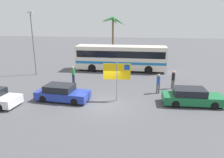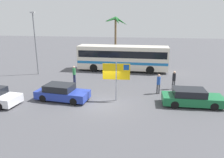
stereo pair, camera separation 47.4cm
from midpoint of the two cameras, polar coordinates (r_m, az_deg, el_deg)
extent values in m
plane|color=#4C4C51|center=(17.14, -3.00, -6.68)|extent=(120.00, 120.00, 0.00)
cube|color=silver|center=(27.50, 1.87, 5.77)|extent=(11.32, 2.51, 2.90)
cube|color=black|center=(27.41, 1.88, 6.90)|extent=(10.87, 2.54, 0.84)
cube|color=#1E70B7|center=(27.59, 1.86, 4.73)|extent=(11.21, 2.54, 0.32)
cylinder|color=black|center=(28.70, 9.08, 3.51)|extent=(1.00, 0.28, 1.00)
cylinder|color=black|center=(26.50, 9.15, 2.47)|extent=(1.00, 0.28, 1.00)
cylinder|color=black|center=(29.40, -4.75, 3.95)|extent=(1.00, 0.28, 1.00)
cylinder|color=black|center=(27.25, -5.78, 2.97)|extent=(1.00, 0.28, 1.00)
cylinder|color=gray|center=(17.37, 0.50, -0.74)|extent=(0.11, 0.11, 3.20)
cube|color=yellow|center=(17.14, 0.51, 1.98)|extent=(2.20, 0.21, 1.30)
cube|color=#1447A8|center=(17.03, 3.20, 3.14)|extent=(0.44, 0.10, 0.44)
cylinder|color=black|center=(19.06, -25.17, -4.90)|extent=(0.61, 0.22, 0.60)
cylinder|color=black|center=(17.91, -28.38, -6.63)|extent=(0.61, 0.22, 0.60)
cube|color=#23389E|center=(18.22, -13.63, -4.09)|extent=(4.48, 2.19, 0.64)
cube|color=black|center=(18.15, -14.48, -2.29)|extent=(2.40, 1.85, 0.52)
cylinder|color=black|center=(18.45, -8.71, -4.17)|extent=(0.61, 0.22, 0.60)
cylinder|color=black|center=(17.04, -10.77, -6.01)|extent=(0.61, 0.22, 0.60)
cylinder|color=black|center=(19.58, -16.04, -3.43)|extent=(0.61, 0.22, 0.60)
cylinder|color=black|center=(18.26, -18.53, -5.07)|extent=(0.61, 0.22, 0.60)
cube|color=#196638|center=(17.93, 19.86, -4.95)|extent=(4.62, 1.90, 0.64)
cube|color=black|center=(17.68, 19.18, -3.18)|extent=(2.42, 1.69, 0.52)
cylinder|color=black|center=(19.11, 23.39, -4.64)|extent=(0.60, 0.18, 0.60)
cylinder|color=black|center=(17.68, 24.88, -6.45)|extent=(0.60, 0.18, 0.60)
cylinder|color=black|center=(18.45, 14.96, -4.55)|extent=(0.60, 0.18, 0.60)
cylinder|color=black|center=(16.97, 15.76, -6.44)|extent=(0.60, 0.18, 0.60)
cylinder|color=#1E2347|center=(22.95, -10.95, 0.09)|extent=(0.13, 0.13, 0.86)
cylinder|color=#1E2347|center=(22.83, -10.62, 0.02)|extent=(0.13, 0.13, 0.86)
cylinder|color=#338E4C|center=(22.70, -10.88, 1.92)|extent=(0.32, 0.32, 0.68)
sphere|color=tan|center=(22.59, -10.94, 3.04)|extent=(0.23, 0.23, 0.23)
cylinder|color=#4C4C51|center=(21.34, 15.00, -1.38)|extent=(0.13, 0.13, 0.86)
cylinder|color=#4C4C51|center=(21.41, 15.45, -1.36)|extent=(0.13, 0.13, 0.86)
cylinder|color=black|center=(21.17, 15.38, 0.61)|extent=(0.32, 0.32, 0.68)
sphere|color=tan|center=(21.05, 15.47, 1.81)|extent=(0.23, 0.23, 0.23)
cylinder|color=#4C4C51|center=(19.76, 11.18, -2.50)|extent=(0.13, 0.13, 0.87)
cylinder|color=#4C4C51|center=(19.76, 11.70, -2.53)|extent=(0.13, 0.13, 0.87)
cylinder|color=#2851B2|center=(19.53, 11.56, -0.33)|extent=(0.32, 0.32, 0.69)
sphere|color=tan|center=(19.41, 11.64, 0.98)|extent=(0.24, 0.24, 0.24)
cylinder|color=slate|center=(26.84, -20.62, 8.42)|extent=(0.14, 0.14, 7.07)
cube|color=#B2B2B7|center=(26.67, -21.41, 16.16)|extent=(0.56, 0.20, 0.16)
cylinder|color=brown|center=(34.32, -0.15, 10.27)|extent=(0.32, 0.32, 6.37)
cone|color=#23662D|center=(33.97, 1.40, 15.04)|extent=(2.07, 0.58, 1.44)
cone|color=#23662D|center=(35.08, 0.27, 15.23)|extent=(0.69, 2.14, 1.27)
cone|color=#23662D|center=(34.71, -1.61, 15.49)|extent=(2.13, 1.30, 0.95)
cone|color=#23662D|center=(33.52, -1.53, 15.41)|extent=(1.77, 1.87, 1.03)
cone|color=#23662D|center=(33.25, 0.38, 15.15)|extent=(1.32, 2.07, 1.30)
camera|label=1|loc=(0.24, -90.71, -0.20)|focal=34.41mm
camera|label=2|loc=(0.24, 89.29, 0.20)|focal=34.41mm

